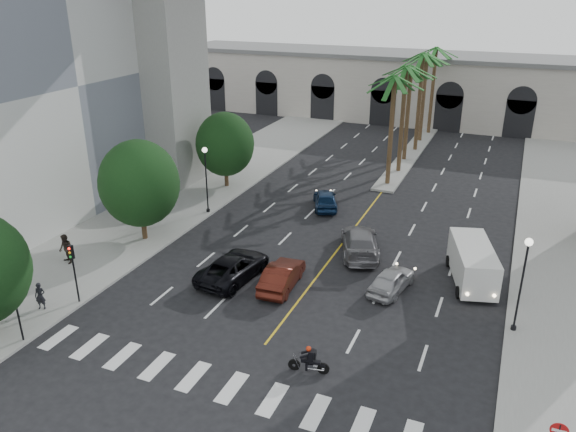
# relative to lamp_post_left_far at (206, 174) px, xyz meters

# --- Properties ---
(ground) EXTENTS (140.00, 140.00, 0.00)m
(ground) POSITION_rel_lamp_post_left_far_xyz_m (11.40, -16.00, -3.22)
(ground) COLOR black
(ground) RESTS_ON ground
(sidewalk_left) EXTENTS (8.00, 100.00, 0.15)m
(sidewalk_left) POSITION_rel_lamp_post_left_far_xyz_m (-3.60, -1.00, -3.15)
(sidewalk_left) COLOR gray
(sidewalk_left) RESTS_ON ground
(median) EXTENTS (2.00, 24.00, 0.20)m
(median) POSITION_rel_lamp_post_left_far_xyz_m (11.40, 22.00, -3.12)
(median) COLOR gray
(median) RESTS_ON ground
(pier_building) EXTENTS (71.00, 10.50, 8.50)m
(pier_building) POSITION_rel_lamp_post_left_far_xyz_m (11.40, 39.00, 1.04)
(pier_building) COLOR beige
(pier_building) RESTS_ON ground
(palm_a) EXTENTS (3.20, 3.20, 10.30)m
(palm_a) POSITION_rel_lamp_post_left_far_xyz_m (11.40, 12.00, 5.88)
(palm_a) COLOR #47331E
(palm_a) RESTS_ON ground
(palm_b) EXTENTS (3.20, 3.20, 10.60)m
(palm_b) POSITION_rel_lamp_post_left_far_xyz_m (11.50, 16.00, 6.15)
(palm_b) COLOR #47331E
(palm_b) RESTS_ON ground
(palm_c) EXTENTS (3.20, 3.20, 10.10)m
(palm_c) POSITION_rel_lamp_post_left_far_xyz_m (11.20, 20.00, 5.69)
(palm_c) COLOR #47331E
(palm_c) RESTS_ON ground
(palm_d) EXTENTS (3.20, 3.20, 10.90)m
(palm_d) POSITION_rel_lamp_post_left_far_xyz_m (11.55, 24.00, 6.43)
(palm_d) COLOR #47331E
(palm_d) RESTS_ON ground
(palm_e) EXTENTS (3.20, 3.20, 10.40)m
(palm_e) POSITION_rel_lamp_post_left_far_xyz_m (11.30, 28.00, 5.97)
(palm_e) COLOR #47331E
(palm_e) RESTS_ON ground
(palm_f) EXTENTS (3.20, 3.20, 10.70)m
(palm_f) POSITION_rel_lamp_post_left_far_xyz_m (11.60, 32.00, 6.24)
(palm_f) COLOR #47331E
(palm_f) RESTS_ON ground
(street_tree_mid) EXTENTS (5.44, 5.44, 7.21)m
(street_tree_mid) POSITION_rel_lamp_post_left_far_xyz_m (-1.60, -6.00, 0.99)
(street_tree_mid) COLOR #382616
(street_tree_mid) RESTS_ON ground
(street_tree_far) EXTENTS (5.04, 5.04, 6.68)m
(street_tree_far) POSITION_rel_lamp_post_left_far_xyz_m (-1.60, 6.00, 0.68)
(street_tree_far) COLOR #382616
(street_tree_far) RESTS_ON ground
(lamp_post_left_far) EXTENTS (0.40, 0.40, 5.35)m
(lamp_post_left_far) POSITION_rel_lamp_post_left_far_xyz_m (0.00, 0.00, 0.00)
(lamp_post_left_far) COLOR black
(lamp_post_left_far) RESTS_ON ground
(lamp_post_right) EXTENTS (0.40, 0.40, 5.35)m
(lamp_post_right) POSITION_rel_lamp_post_left_far_xyz_m (22.80, -8.00, 0.00)
(lamp_post_right) COLOR black
(lamp_post_right) RESTS_ON ground
(traffic_signal_near) EXTENTS (0.25, 0.18, 3.65)m
(traffic_signal_near) POSITION_rel_lamp_post_left_far_xyz_m (0.10, -18.50, -0.71)
(traffic_signal_near) COLOR black
(traffic_signal_near) RESTS_ON ground
(traffic_signal_far) EXTENTS (0.25, 0.18, 3.65)m
(traffic_signal_far) POSITION_rel_lamp_post_left_far_xyz_m (0.10, -14.50, -0.71)
(traffic_signal_far) COLOR black
(traffic_signal_far) RESTS_ON ground
(motorcycle_rider) EXTENTS (1.93, 0.57, 1.40)m
(motorcycle_rider) POSITION_rel_lamp_post_left_far_xyz_m (14.22, -15.10, -2.59)
(motorcycle_rider) COLOR black
(motorcycle_rider) RESTS_ON ground
(car_a) EXTENTS (2.34, 4.28, 1.38)m
(car_a) POSITION_rel_lamp_post_left_far_xyz_m (15.97, -6.27, -2.53)
(car_a) COLOR #9B9BA0
(car_a) RESTS_ON ground
(car_b) EXTENTS (1.94, 4.68, 1.51)m
(car_b) POSITION_rel_lamp_post_left_far_xyz_m (9.90, -8.35, -2.47)
(car_b) COLOR #41140D
(car_b) RESTS_ON ground
(car_c) EXTENTS (3.10, 5.77, 1.54)m
(car_c) POSITION_rel_lamp_post_left_far_xyz_m (6.75, -8.50, -2.45)
(car_c) COLOR black
(car_c) RESTS_ON ground
(car_d) EXTENTS (4.17, 6.23, 1.68)m
(car_d) POSITION_rel_lamp_post_left_far_xyz_m (12.90, -2.21, -2.38)
(car_d) COLOR slate
(car_d) RESTS_ON ground
(car_e) EXTENTS (3.33, 4.70, 1.49)m
(car_e) POSITION_rel_lamp_post_left_far_xyz_m (8.07, 4.68, -2.48)
(car_e) COLOR #0F2446
(car_e) RESTS_ON ground
(cargo_van) EXTENTS (3.53, 5.95, 2.38)m
(cargo_van) POSITION_rel_lamp_post_left_far_xyz_m (20.18, -3.48, -1.89)
(cargo_van) COLOR silver
(cargo_van) RESTS_ON ground
(pedestrian_a) EXTENTS (0.67, 0.56, 1.56)m
(pedestrian_a) POSITION_rel_lamp_post_left_far_xyz_m (-1.24, -15.87, -2.29)
(pedestrian_a) COLOR black
(pedestrian_a) RESTS_ON sidewalk_left
(pedestrian_b) EXTENTS (1.18, 1.08, 1.95)m
(pedestrian_b) POSITION_rel_lamp_post_left_far_xyz_m (-3.88, -11.06, -2.10)
(pedestrian_b) COLOR black
(pedestrian_b) RESTS_ON sidewalk_left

